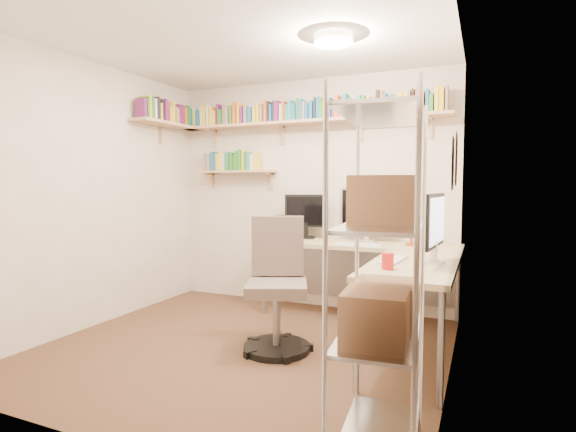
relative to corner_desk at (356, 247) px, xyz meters
The scene contains 6 objects.
ground 1.41m from the corner_desk, 126.07° to the right, with size 3.20×3.20×0.00m, color #42261C.
room_shell 1.42m from the corner_desk, 125.93° to the right, with size 3.24×3.04×2.52m.
wall_shelves 1.72m from the corner_desk, 163.17° to the left, with size 3.12×1.09×0.80m.
corner_desk is the anchor object (origin of this frame).
office_chair 1.00m from the corner_desk, 117.16° to the right, with size 0.63×0.63×1.08m.
wire_rack 2.16m from the corner_desk, 72.12° to the right, with size 0.44×0.79×1.76m.
Camera 1 is at (1.79, -3.17, 1.35)m, focal length 28.00 mm.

